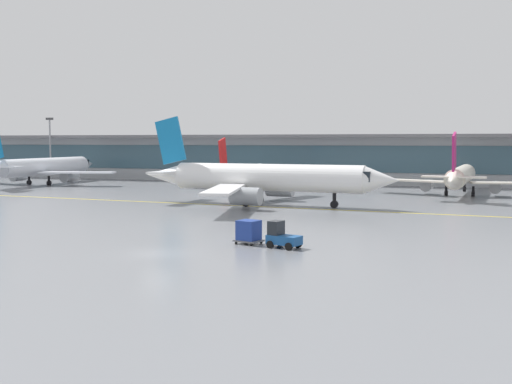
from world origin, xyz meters
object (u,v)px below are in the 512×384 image
(gate_airplane_1, at_px, (244,174))
(baggage_tug, at_px, (282,236))
(gate_airplane_2, at_px, (461,177))
(taxiing_regional_jet, at_px, (265,178))
(apron_light_mast_0, at_px, (50,145))
(gate_airplane_0, at_px, (44,167))
(cargo_dolly_lead, at_px, (249,231))

(gate_airplane_1, xyz_separation_m, baggage_tug, (23.86, -54.72, -1.78))
(gate_airplane_2, distance_m, taxiing_regional_jet, 33.75)
(gate_airplane_1, xyz_separation_m, apron_light_mast_0, (-50.38, 12.69, 4.73))
(gate_airplane_2, bearing_deg, gate_airplane_0, 95.17)
(baggage_tug, distance_m, cargo_dolly_lead, 3.16)
(baggage_tug, relative_size, apron_light_mast_0, 0.21)
(taxiing_regional_jet, bearing_deg, baggage_tug, -66.44)
(gate_airplane_2, bearing_deg, cargo_dolly_lead, 167.68)
(taxiing_regional_jet, bearing_deg, gate_airplane_0, 159.68)
(taxiing_regional_jet, bearing_deg, gate_airplane_1, 118.84)
(gate_airplane_2, xyz_separation_m, taxiing_regional_jet, (-23.76, -23.96, 0.63))
(gate_airplane_0, xyz_separation_m, cargo_dolly_lead, (60.76, -51.16, -2.27))
(taxiing_regional_jet, relative_size, baggage_tug, 12.32)
(gate_airplane_1, bearing_deg, cargo_dolly_lead, -161.62)
(gate_airplane_1, relative_size, gate_airplane_2, 0.93)
(gate_airplane_0, height_order, gate_airplane_1, gate_airplane_0)
(apron_light_mast_0, bearing_deg, baggage_tug, -42.24)
(gate_airplane_1, relative_size, baggage_tug, 9.38)
(gate_airplane_0, height_order, gate_airplane_2, gate_airplane_0)
(gate_airplane_0, bearing_deg, taxiing_regional_jet, -113.98)
(gate_airplane_2, relative_size, baggage_tug, 10.13)
(baggage_tug, bearing_deg, cargo_dolly_lead, 180.00)
(gate_airplane_0, distance_m, gate_airplane_2, 75.98)
(gate_airplane_2, bearing_deg, taxiing_regional_jet, 138.84)
(gate_airplane_2, distance_m, apron_light_mast_0, 87.53)
(baggage_tug, bearing_deg, gate_airplane_0, 155.46)
(cargo_dolly_lead, bearing_deg, baggage_tug, -0.00)
(gate_airplane_0, distance_m, apron_light_mast_0, 19.09)
(gate_airplane_1, bearing_deg, apron_light_mast_0, 73.13)
(gate_airplane_0, height_order, taxiing_regional_jet, taxiing_regional_jet)
(gate_airplane_2, bearing_deg, apron_light_mast_0, 84.80)
(gate_airplane_2, height_order, cargo_dolly_lead, gate_airplane_2)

